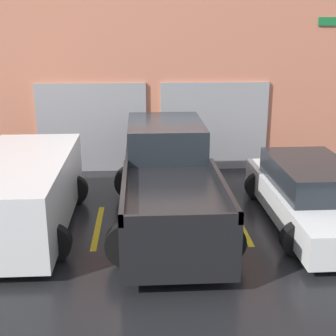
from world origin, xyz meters
TOP-DOWN VIEW (x-y plane):
  - ground_plane at (0.00, 0.00)m, footprint 28.00×28.00m
  - shophouse_building at (-0.00, 3.29)m, footprint 17.24×0.68m
  - pickup_truck at (0.00, -0.69)m, footprint 2.44×5.43m
  - sedan_white at (2.98, -0.98)m, footprint 2.13×4.68m
  - sedan_side at (-2.98, -1.01)m, footprint 2.32×4.48m
  - parking_stripe_left at (-1.49, -1.02)m, footprint 0.12×2.20m
  - parking_stripe_centre at (1.49, -1.02)m, footprint 0.12×2.20m

SIDE VIEW (x-z plane):
  - ground_plane at x=0.00m, z-range 0.00..0.00m
  - parking_stripe_left at x=-1.49m, z-range 0.00..0.01m
  - parking_stripe_centre at x=1.49m, z-range 0.00..0.01m
  - sedan_white at x=2.98m, z-range -0.04..1.25m
  - sedan_side at x=-2.98m, z-range 0.07..1.55m
  - pickup_truck at x=0.00m, z-range -0.07..1.84m
  - shophouse_building at x=0.00m, z-range -0.03..5.68m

